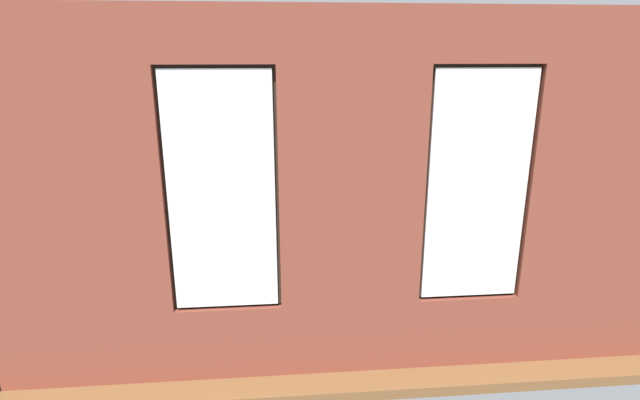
% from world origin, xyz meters
% --- Properties ---
extents(ground_plane, '(6.98, 5.50, 0.10)m').
position_xyz_m(ground_plane, '(0.00, 0.00, -0.05)').
color(ground_plane, brown).
extents(brick_wall_with_windows, '(6.38, 0.30, 3.21)m').
position_xyz_m(brick_wall_with_windows, '(0.00, 2.37, 1.58)').
color(brick_wall_with_windows, brown).
rests_on(brick_wall_with_windows, ground_plane).
extents(white_wall_right, '(0.10, 4.50, 3.21)m').
position_xyz_m(white_wall_right, '(3.14, 0.20, 1.61)').
color(white_wall_right, white).
rests_on(white_wall_right, ground_plane).
extents(couch_by_window, '(2.09, 0.87, 0.80)m').
position_xyz_m(couch_by_window, '(0.87, 1.72, 0.33)').
color(couch_by_window, black).
rests_on(couch_by_window, ground_plane).
extents(couch_left, '(0.98, 2.11, 0.80)m').
position_xyz_m(couch_left, '(-2.49, 0.52, 0.33)').
color(couch_left, black).
rests_on(couch_left, ground_plane).
extents(coffee_table, '(1.55, 0.89, 0.44)m').
position_xyz_m(coffee_table, '(0.30, 0.16, 0.39)').
color(coffee_table, tan).
rests_on(coffee_table, ground_plane).
extents(cup_ceramic, '(0.08, 0.08, 0.09)m').
position_xyz_m(cup_ceramic, '(-0.13, 0.01, 0.48)').
color(cup_ceramic, '#33567F').
rests_on(cup_ceramic, coffee_table).
extents(candle_jar, '(0.08, 0.08, 0.12)m').
position_xyz_m(candle_jar, '(0.18, 0.30, 0.49)').
color(candle_jar, '#B7333D').
rests_on(candle_jar, coffee_table).
extents(table_plant_small, '(0.15, 0.15, 0.25)m').
position_xyz_m(table_plant_small, '(0.76, 0.30, 0.57)').
color(table_plant_small, '#47423D').
rests_on(table_plant_small, coffee_table).
extents(remote_gray, '(0.17, 0.13, 0.02)m').
position_xyz_m(remote_gray, '(0.49, 0.05, 0.45)').
color(remote_gray, '#59595B').
rests_on(remote_gray, coffee_table).
extents(remote_silver, '(0.10, 0.18, 0.02)m').
position_xyz_m(remote_silver, '(0.30, 0.16, 0.45)').
color(remote_silver, '#B2B2B7').
rests_on(remote_silver, coffee_table).
extents(media_console, '(1.05, 0.42, 0.45)m').
position_xyz_m(media_console, '(2.84, -0.30, 0.23)').
color(media_console, black).
rests_on(media_console, ground_plane).
extents(tv_flatscreen, '(1.18, 0.20, 0.79)m').
position_xyz_m(tv_flatscreen, '(2.84, -0.30, 0.85)').
color(tv_flatscreen, black).
rests_on(tv_flatscreen, media_console).
extents(potted_plant_foreground_right, '(0.70, 0.80, 1.34)m').
position_xyz_m(potted_plant_foreground_right, '(2.54, -1.70, 0.63)').
color(potted_plant_foreground_right, '#47423D').
rests_on(potted_plant_foreground_right, ground_plane).
extents(potted_plant_by_left_couch, '(0.31, 0.31, 0.60)m').
position_xyz_m(potted_plant_by_left_couch, '(-2.09, -0.96, 0.38)').
color(potted_plant_by_left_couch, gray).
rests_on(potted_plant_by_left_couch, ground_plane).
extents(potted_plant_beside_window_right, '(0.50, 0.50, 0.84)m').
position_xyz_m(potted_plant_beside_window_right, '(2.32, 1.82, 0.55)').
color(potted_plant_beside_window_right, beige).
rests_on(potted_plant_beside_window_right, ground_plane).
extents(potted_plant_corner_far_left, '(0.88, 0.88, 1.21)m').
position_xyz_m(potted_plant_corner_far_left, '(-2.64, 1.82, 0.84)').
color(potted_plant_corner_far_left, '#47423D').
rests_on(potted_plant_corner_far_left, ground_plane).
extents(potted_plant_corner_near_left, '(1.00, 0.94, 1.16)m').
position_xyz_m(potted_plant_corner_near_left, '(-2.64, -1.74, 0.69)').
color(potted_plant_corner_near_left, gray).
rests_on(potted_plant_corner_near_left, ground_plane).
extents(potted_plant_mid_room_small, '(0.32, 0.32, 0.48)m').
position_xyz_m(potted_plant_mid_room_small, '(-0.81, -0.62, 0.32)').
color(potted_plant_mid_room_small, '#9E5638').
rests_on(potted_plant_mid_room_small, ground_plane).
extents(potted_plant_between_couches, '(0.87, 0.90, 1.08)m').
position_xyz_m(potted_plant_between_couches, '(-0.63, 1.67, 0.59)').
color(potted_plant_between_couches, '#9E5638').
rests_on(potted_plant_between_couches, ground_plane).
extents(potted_plant_near_tv, '(0.55, 0.55, 0.92)m').
position_xyz_m(potted_plant_near_tv, '(2.29, 0.68, 0.59)').
color(potted_plant_near_tv, gray).
rests_on(potted_plant_near_tv, ground_plane).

